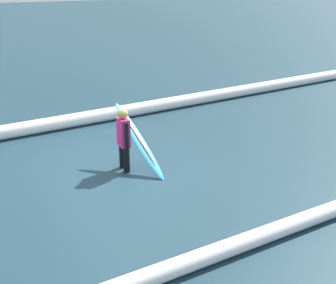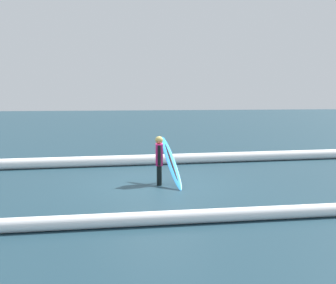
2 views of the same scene
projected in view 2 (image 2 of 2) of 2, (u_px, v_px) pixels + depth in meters
The scene contains 5 objects.
ground_plane at pixel (157, 184), 11.53m from camera, with size 147.08×147.08×0.00m, color #1D3846.
surfer at pixel (159, 158), 11.44m from camera, with size 0.25×0.54×1.37m.
surfboard at pixel (171, 162), 11.47m from camera, with size 0.40×1.78×1.30m.
wave_crest_foreground at pixel (190, 158), 15.22m from camera, with size 0.38×0.38×19.73m, color white.
wave_crest_midground at pixel (173, 218), 7.82m from camera, with size 0.28×0.28×15.42m, color white.
Camera 2 is at (2.04, 11.16, 2.42)m, focal length 43.44 mm.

